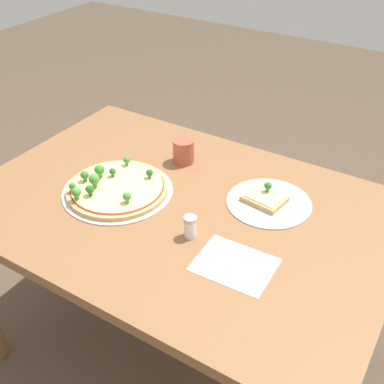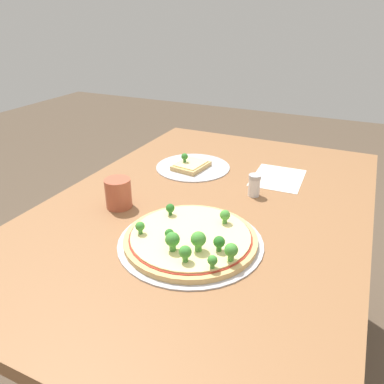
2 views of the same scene
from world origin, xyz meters
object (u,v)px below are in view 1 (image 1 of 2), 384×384
Objects in this scene: pizza_tray_slice at (267,200)px; drinking_cup at (183,151)px; dining_table at (180,226)px; pizza_tray_whole at (116,188)px; condiment_shaker at (190,227)px.

drinking_cup is at bearing -10.87° from pizza_tray_slice.
dining_table is at bearing 119.58° from drinking_cup.
pizza_tray_whole is (0.21, 0.04, 0.10)m from dining_table.
condiment_shaker reaches higher than pizza_tray_slice.
drinking_cup reaches higher than pizza_tray_whole.
pizza_tray_whole reaches higher than dining_table.
dining_table is 0.29m from pizza_tray_slice.
pizza_tray_slice is at bearing -113.97° from condiment_shaker.
pizza_tray_whole reaches higher than pizza_tray_slice.
condiment_shaker is (-0.32, 0.06, 0.02)m from pizza_tray_whole.
dining_table is at bearing 35.06° from pizza_tray_slice.
dining_table is 0.19m from condiment_shaker.
dining_table is 0.24m from pizza_tray_whole.
pizza_tray_whole is at bearing -11.06° from condiment_shaker.
dining_table is at bearing -168.26° from pizza_tray_whole.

